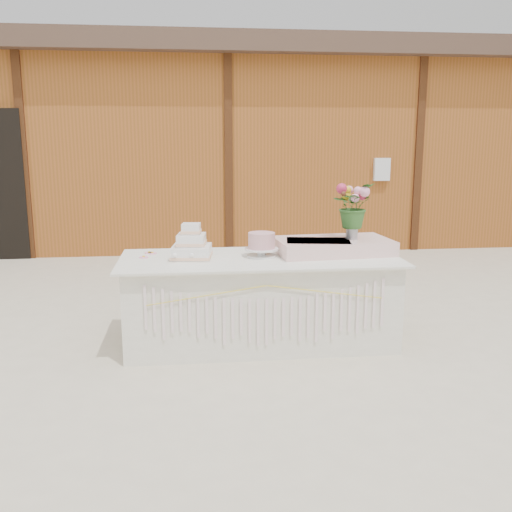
{
  "coord_description": "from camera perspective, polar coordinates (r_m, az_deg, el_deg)",
  "views": [
    {
      "loc": [
        -0.58,
        -4.77,
        1.77
      ],
      "look_at": [
        0.0,
        0.3,
        0.72
      ],
      "focal_mm": 40.0,
      "sensor_mm": 36.0,
      "label": 1
    }
  ],
  "objects": [
    {
      "name": "ground",
      "position": [
        5.12,
        0.38,
        -8.6
      ],
      "size": [
        80.0,
        80.0,
        0.0
      ],
      "primitive_type": "plane",
      "color": "beige",
      "rests_on": "ground"
    },
    {
      "name": "pink_cake_stand",
      "position": [
        4.91,
        0.56,
        1.28
      ],
      "size": [
        0.29,
        0.29,
        0.21
      ],
      "color": "white",
      "rests_on": "cake_table"
    },
    {
      "name": "bouquet",
      "position": [
        5.1,
        9.67,
        5.54
      ],
      "size": [
        0.47,
        0.47,
        0.4
      ],
      "primitive_type": "imported",
      "rotation": [
        0.0,
        0.0,
        0.78
      ],
      "color": "#2E5C24",
      "rests_on": "flower_vase"
    },
    {
      "name": "loose_flowers",
      "position": [
        5.03,
        -10.66,
        0.06
      ],
      "size": [
        0.25,
        0.41,
        0.02
      ],
      "primitive_type": null,
      "rotation": [
        0.0,
        0.0,
        -0.28
      ],
      "color": "pink",
      "rests_on": "cake_table"
    },
    {
      "name": "cake_table",
      "position": [
        4.99,
        0.4,
        -4.45
      ],
      "size": [
        2.4,
        1.0,
        0.77
      ],
      "color": "white",
      "rests_on": "ground"
    },
    {
      "name": "satin_runner",
      "position": [
        5.13,
        7.71,
        0.99
      ],
      "size": [
        1.05,
        0.66,
        0.13
      ],
      "primitive_type": "cube",
      "rotation": [
        0.0,
        0.0,
        0.09
      ],
      "color": "#FBCBCA",
      "rests_on": "cake_table"
    },
    {
      "name": "barn",
      "position": [
        10.78,
        -3.54,
        11.13
      ],
      "size": [
        12.6,
        4.6,
        3.3
      ],
      "color": "brown",
      "rests_on": "ground"
    },
    {
      "name": "wedding_cake",
      "position": [
        4.88,
        -6.47,
        0.95
      ],
      "size": [
        0.37,
        0.37,
        0.3
      ],
      "rotation": [
        0.0,
        0.0,
        -0.12
      ],
      "color": "white",
      "rests_on": "cake_table"
    },
    {
      "name": "flower_vase",
      "position": [
        5.14,
        9.57,
        2.52
      ],
      "size": [
        0.11,
        0.11,
        0.15
      ],
      "primitive_type": "cylinder",
      "color": "#A9AAAE",
      "rests_on": "satin_runner"
    }
  ]
}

